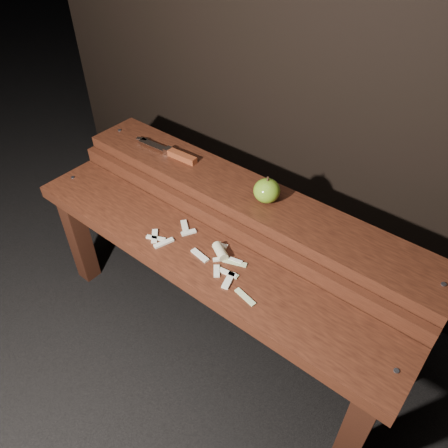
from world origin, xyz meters
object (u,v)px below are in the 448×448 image
Objects in this scene: bench_rear_tier at (246,215)px; apple at (267,191)px; knife at (175,154)px; bench_front_tier at (197,272)px.

apple is (0.06, 0.00, 0.12)m from bench_rear_tier.
knife is (-0.29, 0.01, 0.10)m from bench_rear_tier.
bench_rear_tier is (0.00, 0.23, 0.06)m from bench_front_tier.
bench_rear_tier is at bearing 90.00° from bench_front_tier.
bench_rear_tier reaches higher than bench_front_tier.
bench_rear_tier is 0.31m from knife.
bench_front_tier is at bearing -90.00° from bench_rear_tier.
apple is at bearing -0.38° from knife.
apple reaches higher than bench_front_tier.
bench_rear_tier is at bearing -1.30° from knife.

